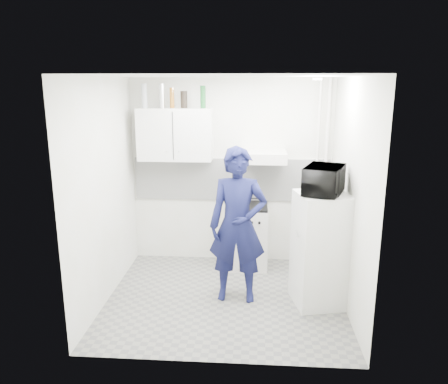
{
  "coord_description": "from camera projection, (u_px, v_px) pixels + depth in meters",
  "views": [
    {
      "loc": [
        0.33,
        -4.79,
        2.53
      ],
      "look_at": [
        -0.03,
        0.3,
        1.25
      ],
      "focal_mm": 35.0,
      "sensor_mm": 36.0,
      "label": 1
    }
  ],
  "objects": [
    {
      "name": "ceiling",
      "position": [
        225.0,
        76.0,
        4.64
      ],
      "size": [
        2.8,
        2.8,
        0.0
      ],
      "primitive_type": "plane",
      "color": "white",
      "rests_on": "wall_back"
    },
    {
      "name": "pipe_b",
      "position": [
        316.0,
        175.0,
        6.0
      ],
      "size": [
        0.04,
        0.04,
        2.6
      ],
      "primitive_type": "cylinder",
      "color": "silver",
      "rests_on": "floor"
    },
    {
      "name": "wall_back",
      "position": [
        231.0,
        172.0,
        6.16
      ],
      "size": [
        2.8,
        0.0,
        2.8
      ],
      "primitive_type": "plane",
      "rotation": [
        1.57,
        0.0,
        0.0
      ],
      "color": "beige",
      "rests_on": "floor"
    },
    {
      "name": "canister_a",
      "position": [
        184.0,
        100.0,
        5.79
      ],
      "size": [
        0.09,
        0.09,
        0.22
      ],
      "primitive_type": "cylinder",
      "color": "black",
      "rests_on": "upper_cabinet"
    },
    {
      "name": "range_hood",
      "position": [
        264.0,
        157.0,
        5.82
      ],
      "size": [
        0.6,
        0.5,
        0.14
      ],
      "primitive_type": "cube",
      "color": "silver",
      "rests_on": "wall_back"
    },
    {
      "name": "saucepan",
      "position": [
        242.0,
        200.0,
        6.03
      ],
      "size": [
        0.2,
        0.2,
        0.11
      ],
      "primitive_type": "cylinder",
      "color": "silver",
      "rests_on": "stove_top"
    },
    {
      "name": "bottle_c",
      "position": [
        162.0,
        96.0,
        5.8
      ],
      "size": [
        0.08,
        0.08,
        0.32
      ],
      "primitive_type": "cylinder",
      "color": "silver",
      "rests_on": "upper_cabinet"
    },
    {
      "name": "backsplash",
      "position": [
        231.0,
        179.0,
        6.17
      ],
      "size": [
        2.74,
        0.03,
        0.6
      ],
      "primitive_type": "cube",
      "color": "white",
      "rests_on": "wall_back"
    },
    {
      "name": "bottle_e",
      "position": [
        203.0,
        97.0,
        5.76
      ],
      "size": [
        0.07,
        0.07,
        0.29
      ],
      "primitive_type": "cylinder",
      "color": "#144C1E",
      "rests_on": "upper_cabinet"
    },
    {
      "name": "wall_left",
      "position": [
        105.0,
        192.0,
        5.05
      ],
      "size": [
        0.0,
        2.6,
        2.6
      ],
      "primitive_type": "plane",
      "rotation": [
        1.57,
        0.0,
        1.57
      ],
      "color": "beige",
      "rests_on": "floor"
    },
    {
      "name": "bottle_d",
      "position": [
        172.0,
        98.0,
        5.8
      ],
      "size": [
        0.06,
        0.06,
        0.27
      ],
      "primitive_type": "cylinder",
      "color": "brown",
      "rests_on": "upper_cabinet"
    },
    {
      "name": "upper_cabinet",
      "position": [
        175.0,
        134.0,
        5.91
      ],
      "size": [
        1.0,
        0.35,
        0.7
      ],
      "primitive_type": "cube",
      "color": "silver",
      "rests_on": "wall_back"
    },
    {
      "name": "floor",
      "position": [
        225.0,
        298.0,
        5.27
      ],
      "size": [
        2.8,
        2.8,
        0.0
      ],
      "primitive_type": "plane",
      "color": "slate",
      "rests_on": "ground"
    },
    {
      "name": "ceiling_spot_fixture",
      "position": [
        317.0,
        79.0,
        4.77
      ],
      "size": [
        0.1,
        0.1,
        0.02
      ],
      "primitive_type": "cylinder",
      "color": "white",
      "rests_on": "ceiling"
    },
    {
      "name": "person",
      "position": [
        238.0,
        225.0,
        5.07
      ],
      "size": [
        0.68,
        0.45,
        1.84
      ],
      "primitive_type": "imported",
      "rotation": [
        0.0,
        0.0,
        -0.02
      ],
      "color": "#0F1238",
      "rests_on": "floor"
    },
    {
      "name": "wall_right",
      "position": [
        350.0,
        196.0,
        4.86
      ],
      "size": [
        0.0,
        2.6,
        2.6
      ],
      "primitive_type": "plane",
      "rotation": [
        1.57,
        0.0,
        -1.57
      ],
      "color": "beige",
      "rests_on": "floor"
    },
    {
      "name": "stove_top",
      "position": [
        249.0,
        206.0,
        6.01
      ],
      "size": [
        0.52,
        0.52,
        0.03
      ],
      "primitive_type": "cube",
      "color": "black",
      "rests_on": "stove"
    },
    {
      "name": "fridge",
      "position": [
        320.0,
        250.0,
        5.02
      ],
      "size": [
        0.66,
        0.66,
        1.33
      ],
      "primitive_type": "cube",
      "rotation": [
        0.0,
        0.0,
        0.22
      ],
      "color": "silver",
      "rests_on": "floor"
    },
    {
      "name": "microwave",
      "position": [
        324.0,
        180.0,
        4.82
      ],
      "size": [
        0.66,
        0.55,
        0.31
      ],
      "primitive_type": "imported",
      "rotation": [
        0.0,
        0.0,
        1.23
      ],
      "color": "black",
      "rests_on": "fridge"
    },
    {
      "name": "pipe_a",
      "position": [
        325.0,
        175.0,
        6.0
      ],
      "size": [
        0.05,
        0.05,
        2.6
      ],
      "primitive_type": "cylinder",
      "color": "silver",
      "rests_on": "floor"
    },
    {
      "name": "stove",
      "position": [
        248.0,
        237.0,
        6.12
      ],
      "size": [
        0.54,
        0.54,
        0.86
      ],
      "primitive_type": "cube",
      "color": "silver",
      "rests_on": "floor"
    },
    {
      "name": "bottle_a",
      "position": [
        144.0,
        96.0,
        5.82
      ],
      "size": [
        0.07,
        0.07,
        0.32
      ],
      "primitive_type": "cylinder",
      "color": "#B2B7BC",
      "rests_on": "upper_cabinet"
    }
  ]
}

